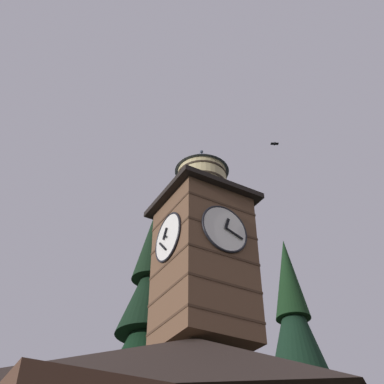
# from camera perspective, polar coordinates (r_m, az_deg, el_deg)

# --- Properties ---
(clock_tower) EXTENTS (4.06, 4.06, 10.19)m
(clock_tower) POSITION_cam_1_polar(r_m,az_deg,el_deg) (21.48, 1.28, -6.51)
(clock_tower) COLOR brown
(clock_tower) RESTS_ON building_main
(flying_bird_high) EXTENTS (0.51, 0.39, 0.15)m
(flying_bird_high) POSITION_cam_1_polar(r_m,az_deg,el_deg) (30.33, 9.53, 5.53)
(flying_bird_high) COLOR black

